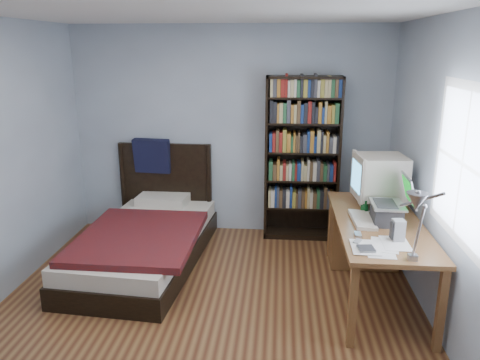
{
  "coord_description": "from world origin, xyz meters",
  "views": [
    {
      "loc": [
        0.6,
        -3.46,
        2.24
      ],
      "look_at": [
        0.22,
        0.91,
        0.99
      ],
      "focal_mm": 35.0,
      "sensor_mm": 36.0,
      "label": 1
    }
  ],
  "objects": [
    {
      "name": "mouse",
      "position": [
        1.46,
        0.83,
        0.75
      ],
      "size": [
        0.06,
        0.1,
        0.03
      ],
      "primitive_type": "ellipsoid",
      "color": "silver",
      "rests_on": "desk"
    },
    {
      "name": "phone_grey",
      "position": [
        1.24,
        0.07,
        0.74
      ],
      "size": [
        0.09,
        0.11,
        0.02
      ],
      "primitive_type": "cube",
      "rotation": [
        0.0,
        0.0,
        -0.47
      ],
      "color": "gray",
      "rests_on": "desk"
    },
    {
      "name": "laptop",
      "position": [
        1.58,
        0.54,
        0.85
      ],
      "size": [
        0.36,
        0.37,
        0.44
      ],
      "color": "#2D2D30",
      "rests_on": "desk"
    },
    {
      "name": "desk",
      "position": [
        1.5,
        1.06,
        0.42
      ],
      "size": [
        0.75,
        1.75,
        0.73
      ],
      "color": "brown",
      "rests_on": "floor"
    },
    {
      "name": "keyboard",
      "position": [
        1.36,
        0.56,
        0.75
      ],
      "size": [
        0.2,
        0.47,
        0.04
      ],
      "primitive_type": "cube",
      "rotation": [
        0.0,
        0.07,
        0.03
      ],
      "color": "beige",
      "rests_on": "desk"
    },
    {
      "name": "crt_monitor",
      "position": [
        1.56,
        0.98,
        1.03
      ],
      "size": [
        0.49,
        0.45,
        0.52
      ],
      "color": "#C0B49F",
      "rests_on": "desk"
    },
    {
      "name": "bookshelf",
      "position": [
        0.86,
        1.94,
        0.97
      ],
      "size": [
        0.87,
        0.3,
        1.93
      ],
      "color": "black",
      "rests_on": "floor"
    },
    {
      "name": "speaker",
      "position": [
        1.56,
        0.14,
        0.82
      ],
      "size": [
        0.1,
        0.1,
        0.18
      ],
      "primitive_type": "cube",
      "rotation": [
        0.0,
        0.0,
        0.13
      ],
      "color": "gray",
      "rests_on": "desk"
    },
    {
      "name": "bed",
      "position": [
        -0.81,
        1.12,
        0.25
      ],
      "size": [
        1.27,
        2.27,
        1.16
      ],
      "color": "black",
      "rests_on": "floor"
    },
    {
      "name": "room",
      "position": [
        0.03,
        -0.0,
        1.25
      ],
      "size": [
        4.2,
        4.24,
        2.5
      ],
      "color": "#522918",
      "rests_on": "ground"
    },
    {
      "name": "soda_can",
      "position": [
        1.41,
        0.79,
        0.8
      ],
      "size": [
        0.07,
        0.07,
        0.13
      ],
      "primitive_type": "cylinder",
      "color": "#07330E",
      "rests_on": "desk"
    },
    {
      "name": "desk_lamp",
      "position": [
        1.46,
        -0.61,
        1.27
      ],
      "size": [
        0.26,
        0.57,
        0.67
      ],
      "color": "#99999E",
      "rests_on": "desk"
    },
    {
      "name": "external_drive",
      "position": [
        1.28,
        -0.08,
        0.74
      ],
      "size": [
        0.13,
        0.13,
        0.03
      ],
      "primitive_type": "cube",
      "rotation": [
        0.0,
        0.0,
        0.11
      ],
      "color": "gray",
      "rests_on": "desk"
    },
    {
      "name": "phone_silver",
      "position": [
        1.27,
        0.22,
        0.74
      ],
      "size": [
        0.06,
        0.11,
        0.02
      ],
      "primitive_type": "cube",
      "rotation": [
        0.0,
        0.0,
        -0.03
      ],
      "color": "#B8B8BC",
      "rests_on": "desk"
    }
  ]
}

